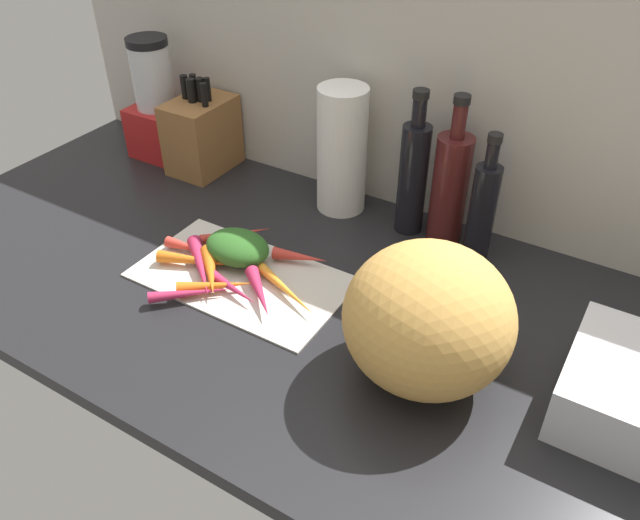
# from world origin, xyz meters

# --- Properties ---
(ground_plane) EXTENTS (1.70, 0.80, 0.03)m
(ground_plane) POSITION_xyz_m (0.00, 0.00, -0.01)
(ground_plane) COLOR black
(wall_back) EXTENTS (1.70, 0.03, 0.60)m
(wall_back) POSITION_xyz_m (0.00, 0.39, 0.30)
(wall_back) COLOR #BCB7AD
(wall_back) RESTS_ON ground_plane
(cutting_board) EXTENTS (0.41, 0.23, 0.01)m
(cutting_board) POSITION_xyz_m (-0.10, -0.03, 0.00)
(cutting_board) COLOR beige
(cutting_board) RESTS_ON ground_plane
(carrot_0) EXTENTS (0.17, 0.08, 0.02)m
(carrot_0) POSITION_xyz_m (0.01, -0.04, 0.02)
(carrot_0) COLOR orange
(carrot_0) RESTS_ON cutting_board
(carrot_1) EXTENTS (0.13, 0.11, 0.02)m
(carrot_1) POSITION_xyz_m (-0.13, -0.14, 0.02)
(carrot_1) COLOR #B2264C
(carrot_1) RESTS_ON cutting_board
(carrot_2) EXTENTS (0.12, 0.12, 0.03)m
(carrot_2) POSITION_xyz_m (-0.14, -0.07, 0.02)
(carrot_2) COLOR orange
(carrot_2) RESTS_ON cutting_board
(carrot_3) EXTENTS (0.11, 0.06, 0.03)m
(carrot_3) POSITION_xyz_m (-0.02, 0.06, 0.02)
(carrot_3) COLOR red
(carrot_3) RESTS_ON cutting_board
(carrot_4) EXTENTS (0.11, 0.04, 0.02)m
(carrot_4) POSITION_xyz_m (-0.23, -0.03, 0.02)
(carrot_4) COLOR red
(carrot_4) RESTS_ON cutting_board
(carrot_5) EXTENTS (0.12, 0.11, 0.03)m
(carrot_5) POSITION_xyz_m (-0.03, -0.07, 0.02)
(carrot_5) COLOR #B2264C
(carrot_5) RESTS_ON cutting_board
(carrot_6) EXTENTS (0.11, 0.12, 0.02)m
(carrot_6) POSITION_xyz_m (-0.18, 0.06, 0.02)
(carrot_6) COLOR red
(carrot_6) RESTS_ON cutting_board
(carrot_7) EXTENTS (0.12, 0.05, 0.02)m
(carrot_7) POSITION_xyz_m (-0.08, -0.08, 0.02)
(carrot_7) COLOR #B2264C
(carrot_7) RESTS_ON cutting_board
(carrot_8) EXTENTS (0.13, 0.11, 0.02)m
(carrot_8) POSITION_xyz_m (-0.11, -0.09, 0.02)
(carrot_8) COLOR orange
(carrot_8) RESTS_ON cutting_board
(carrot_9) EXTENTS (0.17, 0.08, 0.03)m
(carrot_9) POSITION_xyz_m (-0.18, -0.05, 0.02)
(carrot_9) COLOR orange
(carrot_9) RESTS_ON cutting_board
(carrot_10) EXTENTS (0.15, 0.14, 0.03)m
(carrot_10) POSITION_xyz_m (-0.17, -0.07, 0.02)
(carrot_10) COLOR #B2264C
(carrot_10) RESTS_ON cutting_board
(carrot_greens_pile) EXTENTS (0.13, 0.10, 0.06)m
(carrot_greens_pile) POSITION_xyz_m (-0.13, 0.01, 0.04)
(carrot_greens_pile) COLOR #2D6023
(carrot_greens_pile) RESTS_ON cutting_board
(winter_squash) EXTENTS (0.26, 0.26, 0.23)m
(winter_squash) POSITION_xyz_m (0.30, -0.08, 0.12)
(winter_squash) COLOR gold
(winter_squash) RESTS_ON ground_plane
(knife_block) EXTENTS (0.12, 0.17, 0.23)m
(knife_block) POSITION_xyz_m (-0.44, 0.28, 0.09)
(knife_block) COLOR brown
(knife_block) RESTS_ON ground_plane
(blender_appliance) EXTENTS (0.13, 0.13, 0.30)m
(blender_appliance) POSITION_xyz_m (-0.59, 0.28, 0.13)
(blender_appliance) COLOR red
(blender_appliance) RESTS_ON ground_plane
(paper_towel_roll) EXTENTS (0.11, 0.11, 0.28)m
(paper_towel_roll) POSITION_xyz_m (-0.06, 0.30, 0.14)
(paper_towel_roll) COLOR white
(paper_towel_roll) RESTS_ON ground_plane
(bottle_0) EXTENTS (0.06, 0.06, 0.31)m
(bottle_0) POSITION_xyz_m (0.10, 0.29, 0.13)
(bottle_0) COLOR black
(bottle_0) RESTS_ON ground_plane
(bottle_1) EXTENTS (0.07, 0.07, 0.31)m
(bottle_1) POSITION_xyz_m (0.18, 0.30, 0.12)
(bottle_1) COLOR #471919
(bottle_1) RESTS_ON ground_plane
(bottle_2) EXTENTS (0.05, 0.05, 0.27)m
(bottle_2) POSITION_xyz_m (0.26, 0.27, 0.11)
(bottle_2) COLOR black
(bottle_2) RESTS_ON ground_plane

